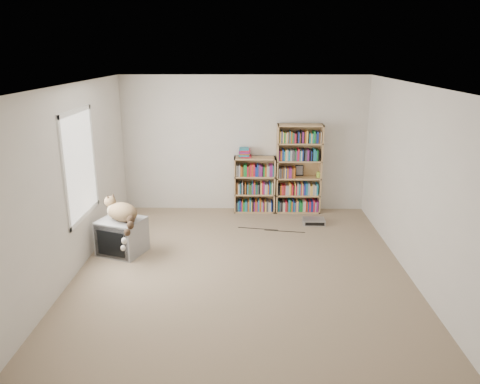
{
  "coord_description": "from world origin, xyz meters",
  "views": [
    {
      "loc": [
        0.08,
        -6.02,
        2.9
      ],
      "look_at": [
        -0.05,
        1.0,
        0.78
      ],
      "focal_mm": 35.0,
      "sensor_mm": 36.0,
      "label": 1
    }
  ],
  "objects_px": {
    "bookcase_tall": "(299,171)",
    "bookcase_short": "(255,186)",
    "cat": "(123,216)",
    "crt_tv": "(122,236)",
    "dvd_player": "(314,221)"
  },
  "relations": [
    {
      "from": "bookcase_tall",
      "to": "bookcase_short",
      "type": "xyz_separation_m",
      "value": [
        -0.81,
        0.0,
        -0.31
      ]
    },
    {
      "from": "cat",
      "to": "bookcase_tall",
      "type": "xyz_separation_m",
      "value": [
        2.74,
        2.06,
        0.16
      ]
    },
    {
      "from": "crt_tv",
      "to": "bookcase_short",
      "type": "relative_size",
      "value": 0.73
    },
    {
      "from": "bookcase_tall",
      "to": "bookcase_short",
      "type": "bearing_deg",
      "value": 179.97
    },
    {
      "from": "bookcase_short",
      "to": "dvd_player",
      "type": "distance_m",
      "value": 1.31
    },
    {
      "from": "crt_tv",
      "to": "dvd_player",
      "type": "distance_m",
      "value": 3.28
    },
    {
      "from": "crt_tv",
      "to": "bookcase_short",
      "type": "distance_m",
      "value": 2.8
    },
    {
      "from": "cat",
      "to": "bookcase_short",
      "type": "bearing_deg",
      "value": 79.07
    },
    {
      "from": "crt_tv",
      "to": "cat",
      "type": "bearing_deg",
      "value": -40.54
    },
    {
      "from": "crt_tv",
      "to": "dvd_player",
      "type": "height_order",
      "value": "crt_tv"
    },
    {
      "from": "cat",
      "to": "dvd_player",
      "type": "xyz_separation_m",
      "value": [
        2.96,
        1.39,
        -0.58
      ]
    },
    {
      "from": "bookcase_tall",
      "to": "bookcase_short",
      "type": "relative_size",
      "value": 1.58
    },
    {
      "from": "crt_tv",
      "to": "bookcase_tall",
      "type": "xyz_separation_m",
      "value": [
        2.8,
        1.95,
        0.53
      ]
    },
    {
      "from": "cat",
      "to": "bookcase_tall",
      "type": "bearing_deg",
      "value": 69.11
    },
    {
      "from": "bookcase_short",
      "to": "dvd_player",
      "type": "height_order",
      "value": "bookcase_short"
    }
  ]
}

